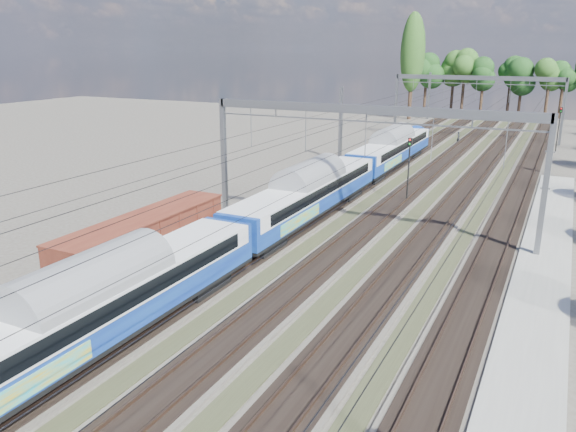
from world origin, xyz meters
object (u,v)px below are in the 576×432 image
at_px(worker, 458,138).
at_px(signal_near, 409,162).
at_px(signal_far, 559,124).
at_px(emu_train, 307,189).
at_px(freight_boxcar, 145,239).

relative_size(worker, signal_near, 0.29).
bearing_deg(signal_far, worker, -174.19).
height_order(emu_train, signal_near, signal_near).
xyz_separation_m(signal_near, signal_far, (10.58, 32.88, 0.05)).
distance_m(worker, signal_near, 34.10).
xyz_separation_m(freight_boxcar, signal_far, (20.26, 55.01, 1.56)).
bearing_deg(signal_near, emu_train, -119.77).
height_order(emu_train, signal_far, signal_far).
bearing_deg(signal_far, emu_train, -99.76).
xyz_separation_m(emu_train, freight_boxcar, (-4.50, -12.83, -0.69)).
bearing_deg(signal_near, freight_boxcar, -114.28).
bearing_deg(signal_near, signal_far, 71.51).
height_order(emu_train, freight_boxcar, emu_train).
bearing_deg(emu_train, freight_boxcar, -109.34).
distance_m(worker, signal_far, 12.74).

